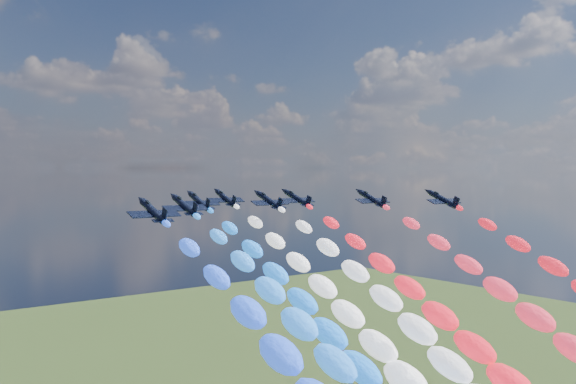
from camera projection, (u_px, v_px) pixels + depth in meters
jet_0 at (153, 211)px, 107.95m from camera, size 8.53×11.52×6.28m
jet_1 at (184, 206)px, 123.89m from camera, size 8.56×11.54×6.28m
jet_2 at (199, 201)px, 140.41m from camera, size 9.00×11.86×6.28m
jet_3 at (269, 201)px, 142.97m from camera, size 8.43×11.45×6.28m
jet_4 at (225, 198)px, 154.55m from camera, size 9.05×11.89×6.28m
trail_4 at (393, 381)px, 114.09m from camera, size 6.51×102.39×61.34m
jet_5 at (297, 198)px, 153.24m from camera, size 8.98×11.85×6.28m
trail_5 at (492, 383)px, 112.77m from camera, size 6.51×102.39×61.34m
jet_6 at (372, 199)px, 151.56m from camera, size 8.89×11.78×6.28m
jet_7 at (442, 199)px, 148.92m from camera, size 9.14×11.96×6.28m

